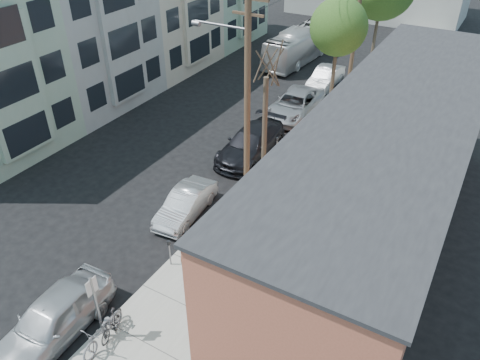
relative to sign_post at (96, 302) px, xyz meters
The scene contains 23 objects.
ground 5.38m from the sign_post, 117.65° to the left, with size 120.00×120.00×0.00m, color black.
sidewalk 15.70m from the sign_post, 83.00° to the left, with size 4.50×58.00×0.15m, color #A3A397.
cafe_building 11.66m from the sign_post, 55.00° to the left, with size 6.60×20.20×6.61m.
apartment_row 23.46m from the sign_post, 127.53° to the left, with size 6.30×32.00×9.00m.
sign_post is the anchor object (origin of this frame).
parking_meter_near 4.04m from the sign_post, 91.45° to the left, with size 0.14×0.14×1.24m.
parking_meter_far 13.64m from the sign_post, 90.42° to the left, with size 0.14×0.14×1.24m.
utility_pole_near 10.50m from the sign_post, 89.77° to the left, with size 3.57×0.28×10.00m.
utility_pole_far 25.26m from the sign_post, 89.77° to the left, with size 1.80×0.28×10.00m.
tree_bare 11.02m from the sign_post, 87.65° to the left, with size 0.24×0.24×5.70m.
tree_leafy_mid 20.59m from the sign_post, 88.72° to the left, with size 3.39×3.39×7.31m.
patio_chair_a 4.20m from the sign_post, 20.48° to the left, with size 0.50×0.50×0.88m, color #113C26, non-canonical shape.
patio_chair_b 3.80m from the sign_post, 11.83° to the left, with size 0.50×0.50×0.88m, color #113C26, non-canonical shape.
cyclist 6.99m from the sign_post, 75.37° to the left, with size 0.95×0.55×1.47m, color maroon.
cyclist_bike 7.03m from the sign_post, 75.37° to the left, with size 0.59×1.70×0.89m, color black.
parked_bike_a 1.27m from the sign_post, 57.77° to the left, with size 0.42×1.50×0.90m, color black.
parked_bike_b 1.17m from the sign_post, 37.19° to the right, with size 0.72×2.07×1.09m, color slate.
car_0 1.98m from the sign_post, 156.54° to the right, with size 1.90×4.73×1.61m, color #B0B3B8.
car_1 7.33m from the sign_post, 102.37° to the left, with size 1.37×3.92×1.29m, color #B6B9BE.
car_2 13.42m from the sign_post, 96.65° to the left, with size 2.22×5.46×1.58m, color black.
car_3 19.34m from the sign_post, 94.60° to the left, with size 2.51×5.45×1.52m, color #9C9EA4.
car_4 24.72m from the sign_post, 93.60° to the left, with size 1.52×4.36×1.44m, color gray.
bus 29.65m from the sign_post, 100.62° to the left, with size 2.25×9.63×2.68m, color silver.
Camera 1 is at (11.57, -11.13, 13.59)m, focal length 35.00 mm.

